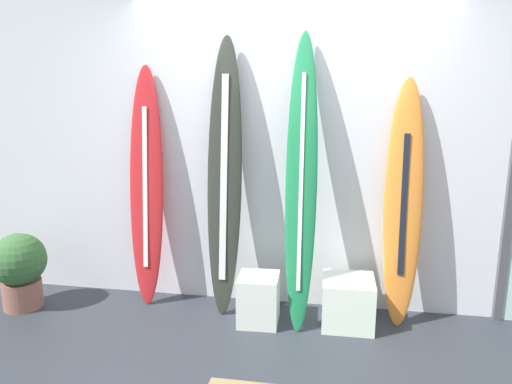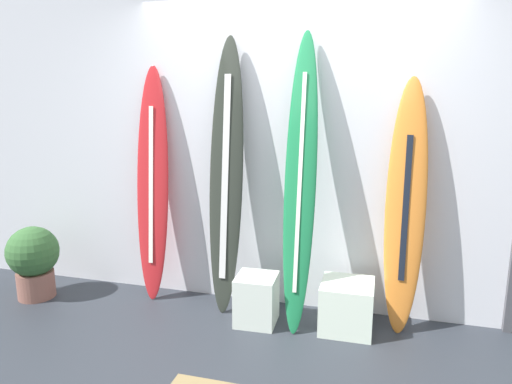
{
  "view_description": "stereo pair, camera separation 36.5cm",
  "coord_description": "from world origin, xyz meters",
  "px_view_note": "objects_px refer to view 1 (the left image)",
  "views": [
    {
      "loc": [
        0.38,
        -2.57,
        1.8
      ],
      "look_at": [
        -0.22,
        0.95,
        1.02
      ],
      "focal_mm": 33.01,
      "sensor_mm": 36.0,
      "label": 1
    },
    {
      "loc": [
        0.74,
        -2.49,
        1.8
      ],
      "look_at": [
        -0.22,
        0.95,
        1.02
      ],
      "focal_mm": 33.01,
      "sensor_mm": 36.0,
      "label": 2
    }
  ],
  "objects_px": {
    "surfboard_crimson": "(147,188)",
    "display_block_left": "(259,299)",
    "surfboard_emerald": "(301,182)",
    "potted_plant": "(20,267)",
    "surfboard_sunset": "(403,206)",
    "display_block_center": "(348,302)",
    "surfboard_charcoal": "(225,179)"
  },
  "relations": [
    {
      "from": "surfboard_charcoal",
      "to": "potted_plant",
      "type": "relative_size",
      "value": 3.46
    },
    {
      "from": "display_block_center",
      "to": "surfboard_sunset",
      "type": "bearing_deg",
      "value": 19.7
    },
    {
      "from": "surfboard_crimson",
      "to": "surfboard_emerald",
      "type": "xyz_separation_m",
      "value": [
        1.3,
        -0.14,
        0.12
      ]
    },
    {
      "from": "surfboard_crimson",
      "to": "display_block_center",
      "type": "distance_m",
      "value": 1.87
    },
    {
      "from": "surfboard_crimson",
      "to": "surfboard_emerald",
      "type": "relative_size",
      "value": 0.89
    },
    {
      "from": "display_block_left",
      "to": "potted_plant",
      "type": "bearing_deg",
      "value": -178.08
    },
    {
      "from": "surfboard_crimson",
      "to": "potted_plant",
      "type": "relative_size",
      "value": 3.12
    },
    {
      "from": "surfboard_sunset",
      "to": "display_block_left",
      "type": "height_order",
      "value": "surfboard_sunset"
    },
    {
      "from": "surfboard_sunset",
      "to": "surfboard_charcoal",
      "type": "bearing_deg",
      "value": -179.26
    },
    {
      "from": "surfboard_crimson",
      "to": "surfboard_sunset",
      "type": "distance_m",
      "value": 2.06
    },
    {
      "from": "potted_plant",
      "to": "display_block_center",
      "type": "bearing_deg",
      "value": 3.18
    },
    {
      "from": "display_block_center",
      "to": "potted_plant",
      "type": "height_order",
      "value": "potted_plant"
    },
    {
      "from": "surfboard_sunset",
      "to": "display_block_center",
      "type": "height_order",
      "value": "surfboard_sunset"
    },
    {
      "from": "surfboard_sunset",
      "to": "potted_plant",
      "type": "relative_size",
      "value": 2.96
    },
    {
      "from": "display_block_left",
      "to": "display_block_center",
      "type": "height_order",
      "value": "display_block_left"
    },
    {
      "from": "surfboard_emerald",
      "to": "display_block_left",
      "type": "xyz_separation_m",
      "value": [
        -0.31,
        -0.11,
        -0.93
      ]
    },
    {
      "from": "surfboard_charcoal",
      "to": "surfboard_emerald",
      "type": "height_order",
      "value": "surfboard_emerald"
    },
    {
      "from": "surfboard_charcoal",
      "to": "potted_plant",
      "type": "bearing_deg",
      "value": -170.99
    },
    {
      "from": "surfboard_charcoal",
      "to": "surfboard_sunset",
      "type": "bearing_deg",
      "value": 0.74
    },
    {
      "from": "display_block_center",
      "to": "surfboard_charcoal",
      "type": "bearing_deg",
      "value": 173.19
    },
    {
      "from": "surfboard_sunset",
      "to": "display_block_center",
      "type": "xyz_separation_m",
      "value": [
        -0.38,
        -0.14,
        -0.75
      ]
    },
    {
      "from": "surfboard_crimson",
      "to": "potted_plant",
      "type": "xyz_separation_m",
      "value": [
        -1.02,
        -0.32,
        -0.64
      ]
    },
    {
      "from": "surfboard_emerald",
      "to": "display_block_center",
      "type": "distance_m",
      "value": 1.01
    },
    {
      "from": "surfboard_emerald",
      "to": "display_block_left",
      "type": "distance_m",
      "value": 0.98
    },
    {
      "from": "display_block_left",
      "to": "potted_plant",
      "type": "distance_m",
      "value": 2.01
    },
    {
      "from": "surfboard_crimson",
      "to": "surfboard_sunset",
      "type": "relative_size",
      "value": 1.05
    },
    {
      "from": "surfboard_sunset",
      "to": "display_block_left",
      "type": "xyz_separation_m",
      "value": [
        -1.07,
        -0.22,
        -0.74
      ]
    },
    {
      "from": "surfboard_crimson",
      "to": "surfboard_sunset",
      "type": "height_order",
      "value": "surfboard_crimson"
    },
    {
      "from": "display_block_center",
      "to": "surfboard_crimson",
      "type": "bearing_deg",
      "value": 174.26
    },
    {
      "from": "surfboard_crimson",
      "to": "display_block_left",
      "type": "bearing_deg",
      "value": -14.28
    },
    {
      "from": "surfboard_sunset",
      "to": "surfboard_emerald",
      "type": "bearing_deg",
      "value": -172.17
    },
    {
      "from": "surfboard_emerald",
      "to": "potted_plant",
      "type": "distance_m",
      "value": 2.44
    }
  ]
}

